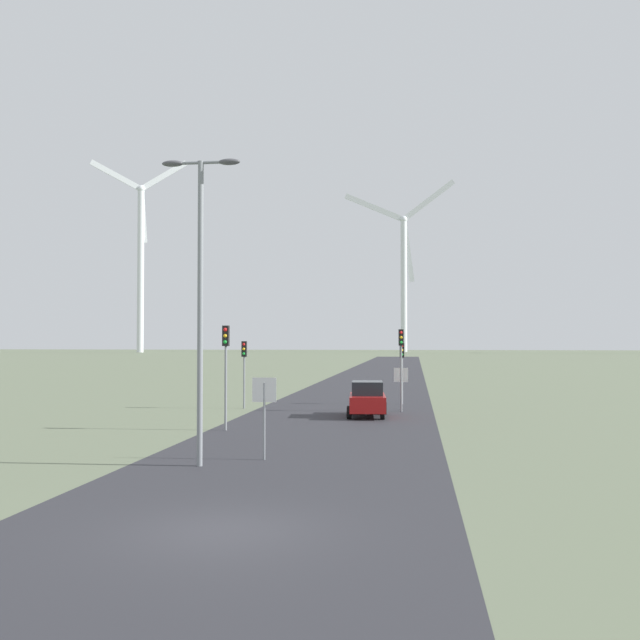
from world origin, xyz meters
name	(u,v)px	position (x,y,z in m)	size (l,w,h in m)	color
ground_plane	(222,530)	(0.00, 0.00, 0.00)	(600.00, 600.00, 0.00)	#667056
road_surface	(367,387)	(0.00, 48.00, 0.00)	(10.00, 240.00, 0.01)	#2D2D33
streetlamp	(200,274)	(-2.72, 7.61, 6.02)	(2.54, 0.32, 9.65)	gray
stop_sign_near	(264,402)	(-0.95, 9.06, 1.89)	(0.81, 0.07, 2.71)	gray
stop_sign_far	(401,380)	(3.20, 27.72, 1.65)	(0.81, 0.07, 2.37)	gray
traffic_light_post_near_left	(226,354)	(-4.25, 16.80, 3.34)	(0.28, 0.34, 4.58)	gray
traffic_light_post_near_right	(401,352)	(3.24, 26.38, 3.31)	(0.28, 0.34, 4.55)	gray
traffic_light_post_mid_left	(244,359)	(-5.82, 27.19, 2.85)	(0.28, 0.34, 3.89)	gray
traffic_light_post_mid_right	(402,359)	(3.20, 31.12, 2.78)	(0.28, 0.34, 3.78)	gray
car_approaching	(367,399)	(1.55, 23.41, 0.91)	(2.09, 4.22, 1.83)	maroon
wind_turbine_far_left	(141,254)	(-86.31, 223.24, 32.57)	(28.82, 14.64, 65.23)	silver
wind_turbine_left	(404,269)	(0.38, 247.14, 28.98)	(38.56, 4.35, 60.41)	silver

